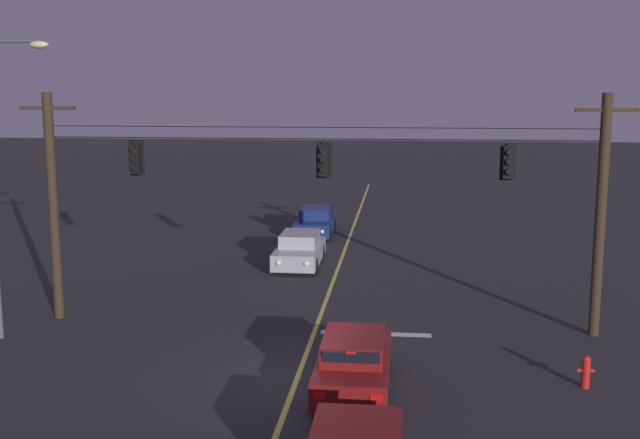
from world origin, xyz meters
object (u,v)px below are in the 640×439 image
object	(u,v)px
car_oncoming_lead	(300,250)
fire_hydrant	(586,371)
car_oncoming_trailing	(316,222)
traffic_light_left_inner	(324,160)
traffic_light_leftmost	(135,158)
traffic_light_centre	(509,162)
car_waiting_near_lane	(354,362)

from	to	relation	value
car_oncoming_lead	fire_hydrant	world-z (taller)	car_oncoming_lead
car_oncoming_trailing	fire_hydrant	bearing A→B (deg)	-65.20
traffic_light_left_inner	car_oncoming_trailing	size ratio (longest dim) A/B	0.28
car_oncoming_lead	fire_hydrant	distance (m)	15.64
traffic_light_leftmost	car_oncoming_lead	world-z (taller)	traffic_light_leftmost
car_oncoming_trailing	traffic_light_left_inner	bearing A→B (deg)	-82.60
traffic_light_centre	car_oncoming_lead	xyz separation A→B (m)	(-7.46, 8.43, -4.63)
traffic_light_centre	fire_hydrant	distance (m)	6.69
traffic_light_centre	car_oncoming_lead	distance (m)	12.17
traffic_light_left_inner	car_oncoming_trailing	distance (m)	16.15
traffic_light_left_inner	car_waiting_near_lane	distance (m)	6.89
traffic_light_left_inner	car_oncoming_trailing	world-z (taller)	traffic_light_left_inner
car_waiting_near_lane	traffic_light_centre	bearing A→B (deg)	49.16
traffic_light_leftmost	traffic_light_centre	bearing A→B (deg)	0.00
traffic_light_leftmost	car_oncoming_trailing	distance (m)	16.52
traffic_light_leftmost	car_oncoming_trailing	world-z (taller)	traffic_light_leftmost
traffic_light_left_inner	traffic_light_centre	size ratio (longest dim) A/B	1.00
traffic_light_leftmost	fire_hydrant	xyz separation A→B (m)	(13.07, -4.35, -4.84)
car_oncoming_trailing	fire_hydrant	size ratio (longest dim) A/B	5.26
traffic_light_centre	car_oncoming_lead	size ratio (longest dim) A/B	0.28
car_oncoming_trailing	traffic_light_leftmost	bearing A→B (deg)	-104.50
traffic_light_leftmost	car_oncoming_lead	xyz separation A→B (m)	(4.06, 8.43, -4.63)
traffic_light_centre	car_waiting_near_lane	distance (m)	8.01
traffic_light_leftmost	traffic_light_centre	distance (m)	11.52
traffic_light_leftmost	car_oncoming_trailing	bearing A→B (deg)	75.50
traffic_light_leftmost	fire_hydrant	world-z (taller)	traffic_light_leftmost
car_oncoming_lead	car_oncoming_trailing	xyz separation A→B (m)	(-0.09, 6.92, 0.00)
traffic_light_left_inner	car_oncoming_lead	size ratio (longest dim) A/B	0.28
car_waiting_near_lane	car_oncoming_lead	bearing A→B (deg)	103.41
car_waiting_near_lane	car_oncoming_lead	size ratio (longest dim) A/B	0.98
fire_hydrant	car_oncoming_lead	bearing A→B (deg)	125.19
traffic_light_leftmost	traffic_light_left_inner	xyz separation A→B (m)	(5.96, 0.00, 0.00)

